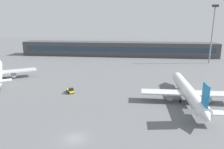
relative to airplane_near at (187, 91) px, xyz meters
name	(u,v)px	position (x,y,z in m)	size (l,w,h in m)	color
ground_plane	(104,82)	(-26.80, 16.28, -2.88)	(400.00, 400.00, 0.00)	slate
terminal_building	(118,49)	(-26.80, 78.19, 1.62)	(125.06, 12.13, 9.00)	#3F4247
airplane_near	(187,91)	(0.00, 0.00, 0.00)	(26.50, 38.16, 9.44)	white
baggage_tug_yellow	(71,90)	(-35.75, 2.72, -2.08)	(3.22, 3.83, 1.75)	yellow
floodlight_tower_west	(213,31)	(24.85, 58.75, 14.48)	(3.20, 0.80, 30.54)	gray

